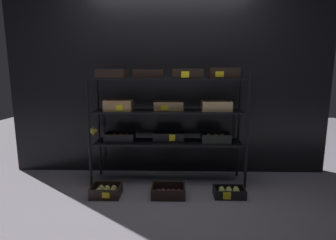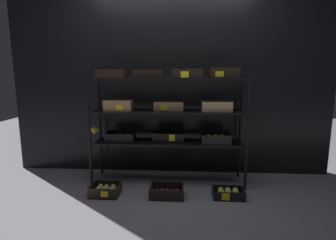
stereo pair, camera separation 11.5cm
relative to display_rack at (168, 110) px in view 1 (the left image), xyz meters
name	(u,v)px [view 1 (the left image)]	position (x,y,z in m)	size (l,w,h in m)	color
ground_plane	(168,181)	(0.00, 0.00, -0.90)	(10.00, 10.00, 0.00)	slate
storefront_wall	(169,80)	(0.00, 0.40, 0.34)	(4.21, 0.12, 2.49)	black
display_rack	(168,110)	(0.00, 0.00, 0.00)	(1.93, 0.43, 1.40)	black
crate_ground_pear	(106,191)	(-0.67, -0.42, -0.85)	(0.32, 0.26, 0.12)	black
crate_ground_plum	(168,193)	(0.01, -0.42, -0.86)	(0.37, 0.24, 0.12)	black
crate_ground_center_pear	(229,192)	(0.68, -0.41, -0.85)	(0.34, 0.21, 0.10)	black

